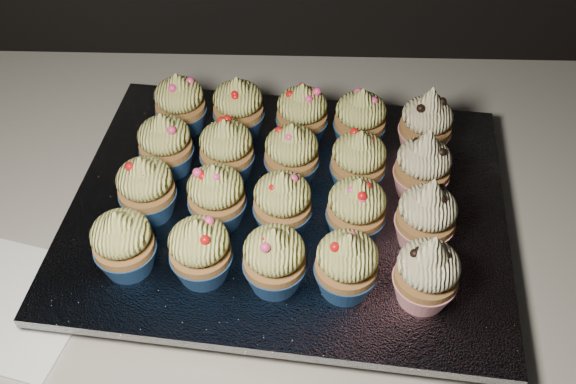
% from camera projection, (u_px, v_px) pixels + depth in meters
% --- Properties ---
extents(cabinet, '(2.40, 0.60, 0.86)m').
position_uv_depth(cabinet, '(148.00, 378.00, 1.12)').
color(cabinet, black).
rests_on(cabinet, ground).
extents(worktop, '(2.44, 0.64, 0.04)m').
position_uv_depth(worktop, '(90.00, 206.00, 0.80)').
color(worktop, beige).
rests_on(worktop, cabinet).
extents(napkin, '(0.18, 0.18, 0.00)m').
position_uv_depth(napkin, '(15.00, 306.00, 0.67)').
color(napkin, white).
rests_on(napkin, worktop).
extents(baking_tray, '(0.48, 0.39, 0.02)m').
position_uv_depth(baking_tray, '(288.00, 215.00, 0.75)').
color(baking_tray, black).
rests_on(baking_tray, worktop).
extents(foil_lining, '(0.52, 0.43, 0.01)m').
position_uv_depth(foil_lining, '(288.00, 205.00, 0.73)').
color(foil_lining, silver).
rests_on(foil_lining, baking_tray).
extents(cupcake_0, '(0.06, 0.06, 0.08)m').
position_uv_depth(cupcake_0, '(123.00, 243.00, 0.64)').
color(cupcake_0, navy).
rests_on(cupcake_0, foil_lining).
extents(cupcake_1, '(0.06, 0.06, 0.08)m').
position_uv_depth(cupcake_1, '(200.00, 250.00, 0.63)').
color(cupcake_1, navy).
rests_on(cupcake_1, foil_lining).
extents(cupcake_2, '(0.06, 0.06, 0.08)m').
position_uv_depth(cupcake_2, '(274.00, 259.00, 0.63)').
color(cupcake_2, navy).
rests_on(cupcake_2, foil_lining).
extents(cupcake_3, '(0.06, 0.06, 0.08)m').
position_uv_depth(cupcake_3, '(346.00, 265.00, 0.62)').
color(cupcake_3, navy).
rests_on(cupcake_3, foil_lining).
extents(cupcake_4, '(0.06, 0.06, 0.10)m').
position_uv_depth(cupcake_4, '(427.00, 273.00, 0.61)').
color(cupcake_4, red).
rests_on(cupcake_4, foil_lining).
extents(cupcake_5, '(0.06, 0.06, 0.08)m').
position_uv_depth(cupcake_5, '(146.00, 188.00, 0.69)').
color(cupcake_5, navy).
rests_on(cupcake_5, foil_lining).
extents(cupcake_6, '(0.06, 0.06, 0.08)m').
position_uv_depth(cupcake_6, '(216.00, 196.00, 0.68)').
color(cupcake_6, navy).
rests_on(cupcake_6, foil_lining).
extents(cupcake_7, '(0.06, 0.06, 0.08)m').
position_uv_depth(cupcake_7, '(282.00, 203.00, 0.68)').
color(cupcake_7, navy).
rests_on(cupcake_7, foil_lining).
extents(cupcake_8, '(0.06, 0.06, 0.08)m').
position_uv_depth(cupcake_8, '(356.00, 210.00, 0.67)').
color(cupcake_8, navy).
rests_on(cupcake_8, foil_lining).
extents(cupcake_9, '(0.06, 0.06, 0.10)m').
position_uv_depth(cupcake_9, '(426.00, 216.00, 0.66)').
color(cupcake_9, red).
rests_on(cupcake_9, foil_lining).
extents(cupcake_10, '(0.06, 0.06, 0.08)m').
position_uv_depth(cupcake_10, '(166.00, 145.00, 0.74)').
color(cupcake_10, navy).
rests_on(cupcake_10, foil_lining).
extents(cupcake_11, '(0.06, 0.06, 0.08)m').
position_uv_depth(cupcake_11, '(227.00, 150.00, 0.73)').
color(cupcake_11, navy).
rests_on(cupcake_11, foil_lining).
extents(cupcake_12, '(0.06, 0.06, 0.08)m').
position_uv_depth(cupcake_12, '(292.00, 155.00, 0.73)').
color(cupcake_12, navy).
rests_on(cupcake_12, foil_lining).
extents(cupcake_13, '(0.06, 0.06, 0.08)m').
position_uv_depth(cupcake_13, '(358.00, 162.00, 0.72)').
color(cupcake_13, navy).
rests_on(cupcake_13, foil_lining).
extents(cupcake_14, '(0.06, 0.06, 0.10)m').
position_uv_depth(cupcake_14, '(423.00, 167.00, 0.71)').
color(cupcake_14, red).
rests_on(cupcake_14, foil_lining).
extents(cupcake_15, '(0.06, 0.06, 0.08)m').
position_uv_depth(cupcake_15, '(180.00, 105.00, 0.79)').
color(cupcake_15, navy).
rests_on(cupcake_15, foil_lining).
extents(cupcake_16, '(0.06, 0.06, 0.08)m').
position_uv_depth(cupcake_16, '(238.00, 108.00, 0.78)').
color(cupcake_16, navy).
rests_on(cupcake_16, foil_lining).
extents(cupcake_17, '(0.06, 0.06, 0.08)m').
position_uv_depth(cupcake_17, '(302.00, 115.00, 0.78)').
color(cupcake_17, navy).
rests_on(cupcake_17, foil_lining).
extents(cupcake_18, '(0.06, 0.06, 0.08)m').
position_uv_depth(cupcake_18, '(360.00, 120.00, 0.77)').
color(cupcake_18, navy).
rests_on(cupcake_18, foil_lining).
extents(cupcake_19, '(0.06, 0.06, 0.10)m').
position_uv_depth(cupcake_19, '(426.00, 124.00, 0.76)').
color(cupcake_19, red).
rests_on(cupcake_19, foil_lining).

